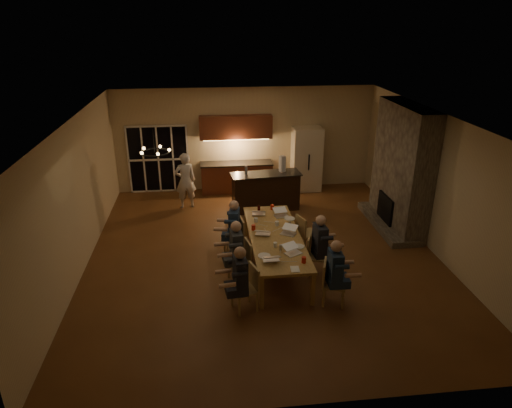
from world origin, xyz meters
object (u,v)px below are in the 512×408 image
object	(u,v)px
chair_left_far	(233,237)
mug_mid	(277,223)
redcup_far	(272,207)
can_right	(290,225)
mug_front	(275,245)
laptop_a	(271,255)
refrigerator	(306,159)
laptop_c	(263,229)
chair_right_near	(334,283)
redcup_near	(304,260)
can_cola	(259,208)
person_left_mid	(237,252)
laptop_d	(288,229)
bar_bottle	(246,170)
bar_island	(266,191)
plate_near	(299,246)
mug_back	(256,220)
chair_right_far	(308,233)
person_right_near	(335,274)
chandelier	(155,152)
chair_right_mid	(318,256)
redcup_mid	(253,227)
plate_far	(290,219)
laptop_e	(259,210)
person_right_mid	(319,245)
bar_blender	(282,164)
laptop_b	(293,249)
chair_left_near	(244,289)
chair_left_mid	(239,262)
dining_table	(275,250)
laptop_f	(281,212)
standing_person	(185,181)
can_silver	(280,247)

from	to	relation	value
chair_left_far	mug_mid	bearing A→B (deg)	75.16
redcup_far	can_right	world-z (taller)	same
mug_front	laptop_a	bearing A→B (deg)	-107.55
refrigerator	laptop_c	world-z (taller)	refrigerator
chair_right_near	redcup_near	bearing A→B (deg)	78.65
mug_front	can_cola	bearing A→B (deg)	93.14
person_left_mid	can_right	xyz separation A→B (m)	(1.27, 0.92, 0.12)
mug_front	laptop_d	bearing A→B (deg)	55.96
refrigerator	bar_bottle	size ratio (longest dim) A/B	8.33
bar_island	plate_near	world-z (taller)	bar_island
bar_island	mug_back	world-z (taller)	bar_island
chair_right_far	person_left_mid	world-z (taller)	person_left_mid
bar_island	person_right_near	distance (m)	4.85
refrigerator	laptop_c	bearing A→B (deg)	-113.18
chair_right_far	chandelier	xyz separation A→B (m)	(-3.28, -0.81, 2.31)
chair_right_mid	redcup_near	xyz separation A→B (m)	(-0.49, -0.77, 0.37)
chair_right_far	person_right_near	distance (m)	2.26
chair_right_far	redcup_mid	bearing A→B (deg)	84.58
chair_left_far	redcup_near	distance (m)	2.25
person_right_near	plate_far	xyz separation A→B (m)	(-0.42, 2.41, 0.07)
person_right_near	redcup_near	xyz separation A→B (m)	(-0.52, 0.37, 0.12)
chair_left_far	laptop_e	size ratio (longest dim) A/B	2.78
bar_bottle	person_right_mid	bearing A→B (deg)	-71.69
person_right_mid	bar_blender	world-z (taller)	bar_blender
laptop_d	can_cola	xyz separation A→B (m)	(-0.48, 1.39, -0.05)
laptop_b	laptop_d	world-z (taller)	same
person_left_mid	person_right_mid	bearing A→B (deg)	86.79
laptop_c	can_cola	world-z (taller)	laptop_c
person_right_near	bar_island	bearing A→B (deg)	9.30
chair_right_far	laptop_d	world-z (taller)	laptop_d
mug_mid	laptop_d	bearing A→B (deg)	-69.05
chair_left_near	chair_left_mid	xyz separation A→B (m)	(-0.02, 1.02, 0.00)
chair_left_mid	mug_back	distance (m)	1.41
person_right_near	chandelier	world-z (taller)	chandelier
redcup_mid	plate_near	bearing A→B (deg)	-46.96
plate_near	dining_table	bearing A→B (deg)	124.74
laptop_a	plate_near	distance (m)	0.81
chair_left_mid	chandelier	world-z (taller)	chandelier
laptop_f	person_left_mid	bearing A→B (deg)	-138.91
person_left_mid	laptop_e	xyz separation A→B (m)	(0.67, 1.71, 0.17)
laptop_e	bar_bottle	xyz separation A→B (m)	(-0.11, 2.03, 0.34)
standing_person	can_silver	xyz separation A→B (m)	(2.05, -4.28, -0.01)
mug_mid	bar_island	bearing A→B (deg)	87.77
bar_island	chair_left_far	size ratio (longest dim) A/B	2.20
mug_back	can_silver	xyz separation A→B (m)	(0.35, -1.41, 0.01)
laptop_a	redcup_far	xyz separation A→B (m)	(0.39, 2.48, -0.05)
dining_table	redcup_near	size ratio (longest dim) A/B	27.23
person_left_mid	redcup_mid	bearing A→B (deg)	146.83
redcup_mid	person_right_near	bearing A→B (deg)	-55.35
redcup_far	bar_bottle	distance (m)	1.88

